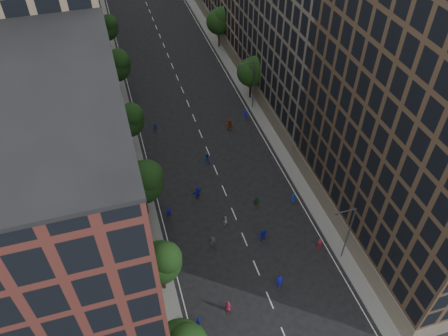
% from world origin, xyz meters
% --- Properties ---
extents(ground, '(240.00, 240.00, 0.00)m').
position_xyz_m(ground, '(0.00, 40.00, 0.00)').
color(ground, black).
rests_on(ground, ground).
extents(sidewalk_left, '(4.00, 105.00, 0.15)m').
position_xyz_m(sidewalk_left, '(-12.00, 47.50, 0.07)').
color(sidewalk_left, slate).
rests_on(sidewalk_left, ground).
extents(sidewalk_right, '(4.00, 105.00, 0.15)m').
position_xyz_m(sidewalk_right, '(12.00, 47.50, 0.07)').
color(sidewalk_right, slate).
rests_on(sidewalk_right, ground).
extents(bldg_left_a, '(14.00, 22.00, 30.00)m').
position_xyz_m(bldg_left_a, '(-19.00, 11.00, 15.00)').
color(bldg_left_a, '#552620').
rests_on(bldg_left_a, ground).
extents(bldg_left_b, '(14.00, 26.00, 34.00)m').
position_xyz_m(bldg_left_b, '(-19.00, 35.00, 17.00)').
color(bldg_left_b, '#92795F').
rests_on(bldg_left_b, ground).
extents(bldg_left_c, '(14.00, 20.00, 28.00)m').
position_xyz_m(bldg_left_c, '(-19.00, 58.00, 14.00)').
color(bldg_left_c, '#552620').
rests_on(bldg_left_c, ground).
extents(bldg_right_a, '(14.00, 30.00, 36.00)m').
position_xyz_m(bldg_right_a, '(19.00, 15.00, 18.00)').
color(bldg_right_a, '#4B3828').
rests_on(bldg_right_a, ground).
extents(bldg_right_b, '(14.00, 28.00, 33.00)m').
position_xyz_m(bldg_right_b, '(19.00, 44.00, 16.50)').
color(bldg_right_b, '#665D54').
rests_on(bldg_right_b, ground).
extents(tree_left_1, '(4.80, 4.80, 8.21)m').
position_xyz_m(tree_left_1, '(-11.02, 13.86, 5.55)').
color(tree_left_1, black).
rests_on(tree_left_1, ground).
extents(tree_left_2, '(5.60, 5.60, 9.45)m').
position_xyz_m(tree_left_2, '(-10.99, 25.83, 6.36)').
color(tree_left_2, black).
rests_on(tree_left_2, ground).
extents(tree_left_3, '(5.00, 5.00, 8.58)m').
position_xyz_m(tree_left_3, '(-11.02, 39.85, 5.82)').
color(tree_left_3, black).
rests_on(tree_left_3, ground).
extents(tree_left_4, '(5.40, 5.40, 9.08)m').
position_xyz_m(tree_left_4, '(-11.00, 55.84, 6.10)').
color(tree_left_4, black).
rests_on(tree_left_4, ground).
extents(tree_left_5, '(4.80, 4.80, 8.33)m').
position_xyz_m(tree_left_5, '(-11.02, 71.86, 5.68)').
color(tree_left_5, black).
rests_on(tree_left_5, ground).
extents(tree_right_a, '(5.00, 5.00, 8.39)m').
position_xyz_m(tree_right_a, '(11.38, 47.85, 5.63)').
color(tree_right_a, black).
rests_on(tree_right_a, ground).
extents(tree_right_b, '(5.20, 5.20, 8.83)m').
position_xyz_m(tree_right_b, '(11.39, 67.85, 5.96)').
color(tree_right_b, black).
rests_on(tree_right_b, ground).
extents(streetlamp_near, '(2.64, 0.22, 9.06)m').
position_xyz_m(streetlamp_near, '(10.37, 12.00, 5.17)').
color(streetlamp_near, '#595B60').
rests_on(streetlamp_near, ground).
extents(streetlamp_far, '(2.64, 0.22, 9.06)m').
position_xyz_m(streetlamp_far, '(10.37, 45.00, 5.17)').
color(streetlamp_far, '#595B60').
rests_on(streetlamp_far, ground).
extents(skater_3, '(1.32, 0.89, 1.90)m').
position_xyz_m(skater_3, '(1.66, 10.38, 0.95)').
color(skater_3, '#1415A5').
rests_on(skater_3, ground).
extents(skater_4, '(0.97, 0.72, 1.53)m').
position_xyz_m(skater_4, '(-8.50, 8.42, 0.77)').
color(skater_4, '#13239A').
rests_on(skater_4, ground).
extents(skater_5, '(1.78, 0.91, 1.84)m').
position_xyz_m(skater_5, '(2.17, 17.27, 0.92)').
color(skater_5, '#1523B1').
rests_on(skater_5, ground).
extents(skater_6, '(0.88, 0.73, 1.54)m').
position_xyz_m(skater_6, '(-4.92, 9.22, 0.77)').
color(skater_6, maroon).
rests_on(skater_6, ground).
extents(skater_7, '(0.74, 0.63, 1.74)m').
position_xyz_m(skater_7, '(8.50, 14.02, 0.87)').
color(skater_7, '#A91C36').
rests_on(skater_7, ground).
extents(skater_8, '(0.89, 0.81, 1.50)m').
position_xyz_m(skater_8, '(-1.68, 21.00, 0.75)').
color(skater_8, silver).
rests_on(skater_8, ground).
extents(skater_9, '(1.20, 0.91, 1.65)m').
position_xyz_m(skater_9, '(-4.19, 18.21, 0.82)').
color(skater_9, '#37363A').
rests_on(skater_9, ground).
extents(skater_10, '(1.08, 0.72, 1.70)m').
position_xyz_m(skater_10, '(3.40, 22.94, 0.85)').
color(skater_10, '#1A5729').
rests_on(skater_10, ground).
extents(skater_11, '(1.69, 1.10, 1.74)m').
position_xyz_m(skater_11, '(-3.92, 26.89, 0.87)').
color(skater_11, '#161FB6').
rests_on(skater_11, ground).
extents(skater_12, '(0.83, 0.58, 1.60)m').
position_xyz_m(skater_12, '(8.50, 22.13, 0.80)').
color(skater_12, '#123199').
rests_on(skater_12, ground).
extents(skater_13, '(0.80, 0.66, 1.88)m').
position_xyz_m(skater_13, '(-8.50, 24.53, 0.94)').
color(skater_13, '#1514A8').
rests_on(skater_13, ground).
extents(skater_14, '(0.97, 0.79, 1.85)m').
position_xyz_m(skater_14, '(-0.88, 33.32, 0.93)').
color(skater_14, '#1546AB').
rests_on(skater_14, ground).
extents(skater_15, '(1.15, 0.73, 1.71)m').
position_xyz_m(skater_15, '(8.34, 42.18, 0.85)').
color(skater_15, '#1A16B3').
rests_on(skater_15, ground).
extents(skater_16, '(0.94, 0.54, 1.51)m').
position_xyz_m(skater_16, '(-6.92, 43.29, 0.75)').
color(skater_16, '#1633B4').
rests_on(skater_16, ground).
extents(skater_17, '(1.71, 0.55, 1.85)m').
position_xyz_m(skater_17, '(4.91, 40.22, 0.92)').
color(skater_17, maroon).
rests_on(skater_17, ground).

